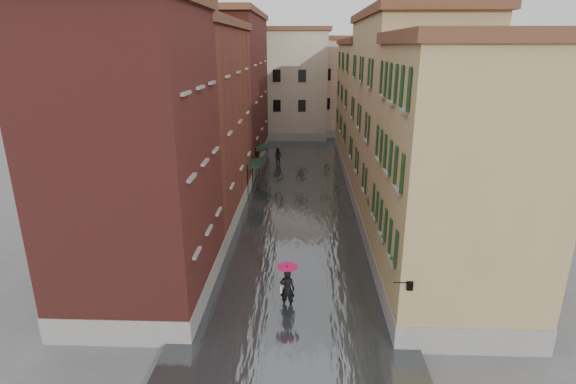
# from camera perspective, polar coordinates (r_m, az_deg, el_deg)

# --- Properties ---
(ground) EXTENTS (120.00, 120.00, 0.00)m
(ground) POSITION_cam_1_polar(r_m,az_deg,el_deg) (23.79, 0.95, -10.60)
(ground) COLOR #5A5A5C
(ground) RESTS_ON ground
(floodwater) EXTENTS (10.00, 60.00, 0.20)m
(floodwater) POSITION_cam_1_polar(r_m,az_deg,el_deg) (35.70, 1.42, -0.36)
(floodwater) COLOR #43474A
(floodwater) RESTS_ON ground
(building_left_near) EXTENTS (6.00, 8.00, 13.00)m
(building_left_near) POSITION_cam_1_polar(r_m,az_deg,el_deg) (20.85, -18.74, 3.46)
(building_left_near) COLOR maroon
(building_left_near) RESTS_ON ground
(building_left_mid) EXTENTS (6.00, 14.00, 12.50)m
(building_left_mid) POSITION_cam_1_polar(r_m,az_deg,el_deg) (31.19, -11.71, 8.21)
(building_left_mid) COLOR brown
(building_left_mid) RESTS_ON ground
(building_left_far) EXTENTS (6.00, 16.00, 14.00)m
(building_left_far) POSITION_cam_1_polar(r_m,az_deg,el_deg) (45.67, -7.33, 12.45)
(building_left_far) COLOR maroon
(building_left_far) RESTS_ON ground
(building_right_near) EXTENTS (6.00, 8.00, 11.50)m
(building_right_near) POSITION_cam_1_polar(r_m,az_deg,el_deg) (20.76, 20.60, 1.05)
(building_right_near) COLOR #9A814F
(building_right_near) RESTS_ON ground
(building_right_mid) EXTENTS (6.00, 14.00, 13.00)m
(building_right_mid) POSITION_cam_1_polar(r_m,az_deg,el_deg) (30.96, 14.61, 8.40)
(building_right_mid) COLOR tan
(building_right_mid) RESTS_ON ground
(building_right_far) EXTENTS (6.00, 16.00, 11.50)m
(building_right_far) POSITION_cam_1_polar(r_m,az_deg,el_deg) (45.68, 10.66, 10.71)
(building_right_far) COLOR #9A814F
(building_right_far) RESTS_ON ground
(building_end_cream) EXTENTS (12.00, 9.00, 13.00)m
(building_end_cream) POSITION_cam_1_polar(r_m,az_deg,el_deg) (59.15, -1.15, 13.38)
(building_end_cream) COLOR #C1B79A
(building_end_cream) RESTS_ON ground
(building_end_pink) EXTENTS (10.00, 9.00, 12.00)m
(building_end_pink) POSITION_cam_1_polar(r_m,az_deg,el_deg) (61.34, 7.61, 12.94)
(building_end_pink) COLOR #CEA790
(building_end_pink) RESTS_ON ground
(awning_near) EXTENTS (1.09, 3.11, 2.80)m
(awning_near) POSITION_cam_1_polar(r_m,az_deg,el_deg) (35.78, -4.14, 3.60)
(awning_near) COLOR black
(awning_near) RESTS_ON ground
(awning_far) EXTENTS (1.09, 2.75, 2.80)m
(awning_far) POSITION_cam_1_polar(r_m,az_deg,el_deg) (41.22, -3.30, 5.56)
(awning_far) COLOR black
(awning_far) RESTS_ON ground
(wall_lantern) EXTENTS (0.71, 0.22, 0.35)m
(wall_lantern) POSITION_cam_1_polar(r_m,az_deg,el_deg) (17.52, 15.13, -11.33)
(wall_lantern) COLOR black
(wall_lantern) RESTS_ON ground
(window_planters) EXTENTS (0.59, 8.06, 0.84)m
(window_planters) POSITION_cam_1_polar(r_m,az_deg,el_deg) (21.78, 11.86, -3.61)
(window_planters) COLOR brown
(window_planters) RESTS_ON ground
(pedestrian_main) EXTENTS (0.99, 0.99, 2.06)m
(pedestrian_main) POSITION_cam_1_polar(r_m,az_deg,el_deg) (20.63, -0.09, -11.46)
(pedestrian_main) COLOR black
(pedestrian_main) RESTS_ON ground
(pedestrian_far) EXTENTS (1.02, 0.92, 1.72)m
(pedestrian_far) POSITION_cam_1_polar(r_m,az_deg,el_deg) (44.93, -1.26, 4.55)
(pedestrian_far) COLOR black
(pedestrian_far) RESTS_ON ground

